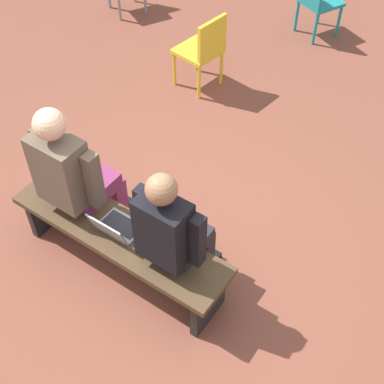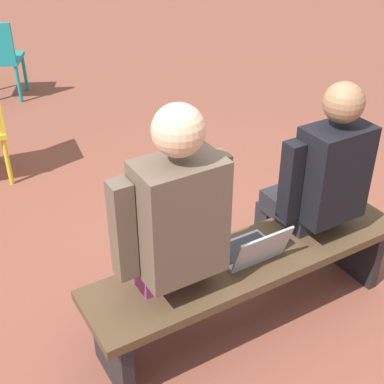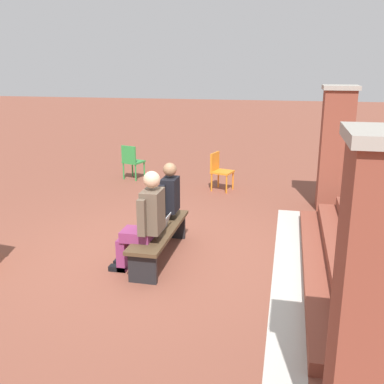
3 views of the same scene
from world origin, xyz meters
name	(u,v)px [view 2 (image 2 of 3)]	position (x,y,z in m)	size (l,w,h in m)	color
ground_plane	(251,299)	(0.00, 0.00, 0.00)	(60.00, 60.00, 0.00)	brown
bench	(250,270)	(0.11, 0.11, 0.35)	(1.80, 0.44, 0.45)	#4C3823
person_student	(316,184)	(-0.35, 0.04, 0.71)	(0.53, 0.66, 1.32)	#232328
person_adult	(168,229)	(0.56, 0.04, 0.74)	(0.58, 0.73, 1.40)	#7F2D5B
laptop	(252,249)	(0.12, 0.12, 0.50)	(0.32, 0.29, 0.21)	#9EA0A5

